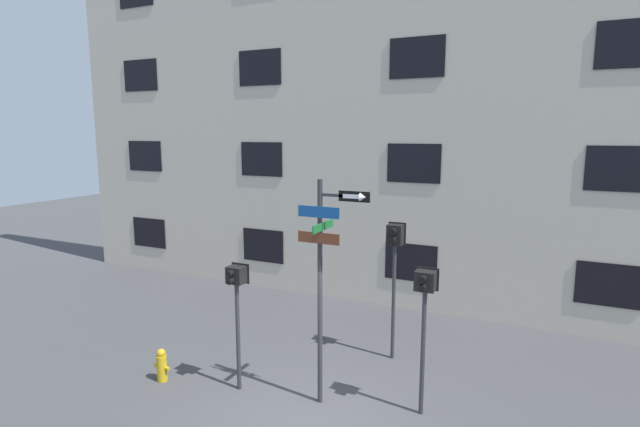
% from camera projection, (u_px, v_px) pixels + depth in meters
% --- Properties ---
extents(ground_plane, '(60.00, 60.00, 0.00)m').
position_uv_depth(ground_plane, '(309.00, 426.00, 8.48)').
color(ground_plane, '#424244').
extents(building_facade, '(24.00, 0.63, 13.71)m').
position_uv_depth(building_facade, '(420.00, 59.00, 13.21)').
color(building_facade, beige).
rests_on(building_facade, ground_plane).
extents(street_sign_pole, '(1.32, 0.82, 4.14)m').
position_uv_depth(street_sign_pole, '(324.00, 271.00, 8.80)').
color(street_sign_pole, '#2D2D33').
rests_on(street_sign_pole, ground_plane).
extents(pedestrian_signal_left, '(0.38, 0.40, 2.49)m').
position_uv_depth(pedestrian_signal_left, '(237.00, 293.00, 9.40)').
color(pedestrian_signal_left, '#2D2D33').
rests_on(pedestrian_signal_left, ground_plane).
extents(pedestrian_signal_right, '(0.40, 0.40, 2.64)m').
position_uv_depth(pedestrian_signal_right, '(425.00, 302.00, 8.53)').
color(pedestrian_signal_right, '#2D2D33').
rests_on(pedestrian_signal_right, ground_plane).
extents(pedestrian_signal_across, '(0.39, 0.40, 3.03)m').
position_uv_depth(pedestrian_signal_across, '(395.00, 253.00, 10.65)').
color(pedestrian_signal_across, '#2D2D33').
rests_on(pedestrian_signal_across, ground_plane).
extents(fire_hydrant, '(0.36, 0.20, 0.67)m').
position_uv_depth(fire_hydrant, '(162.00, 365.00, 9.97)').
color(fire_hydrant, gold).
rests_on(fire_hydrant, ground_plane).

